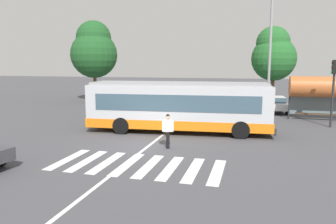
# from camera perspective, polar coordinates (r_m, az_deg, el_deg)

# --- Properties ---
(ground_plane) EXTENTS (160.00, 160.00, 0.00)m
(ground_plane) POSITION_cam_1_polar(r_m,az_deg,el_deg) (16.55, -4.09, -6.04)
(ground_plane) COLOR #47474C
(city_transit_bus) EXTENTS (11.30, 3.45, 3.06)m
(city_transit_bus) POSITION_cam_1_polar(r_m,az_deg,el_deg) (19.62, 1.88, 0.99)
(city_transit_bus) COLOR black
(city_transit_bus) RESTS_ON ground_plane
(pedestrian_crossing_street) EXTENTS (0.56, 0.37, 1.72)m
(pedestrian_crossing_street) POSITION_cam_1_polar(r_m,az_deg,el_deg) (15.91, -0.02, -3.04)
(pedestrian_crossing_street) COLOR black
(pedestrian_crossing_street) RESTS_ON ground_plane
(parked_car_champagne) EXTENTS (2.03, 4.58, 1.35)m
(parked_car_champagne) POSITION_cam_1_polar(r_m,az_deg,el_deg) (32.07, -6.60, 2.39)
(parked_car_champagne) COLOR black
(parked_car_champagne) RESTS_ON ground_plane
(parked_car_charcoal) EXTENTS (1.94, 4.53, 1.35)m
(parked_car_charcoal) POSITION_cam_1_polar(r_m,az_deg,el_deg) (31.02, -1.74, 2.24)
(parked_car_charcoal) COLOR black
(parked_car_charcoal) RESTS_ON ground_plane
(parked_car_red) EXTENTS (1.98, 4.55, 1.35)m
(parked_car_red) POSITION_cam_1_polar(r_m,az_deg,el_deg) (30.34, 2.82, 2.09)
(parked_car_red) COLOR black
(parked_car_red) RESTS_ON ground_plane
(parked_car_silver) EXTENTS (1.90, 4.51, 1.35)m
(parked_car_silver) POSITION_cam_1_polar(r_m,az_deg,el_deg) (29.49, 8.17, 1.83)
(parked_car_silver) COLOR black
(parked_car_silver) RESTS_ON ground_plane
(parked_car_teal) EXTENTS (1.99, 4.56, 1.35)m
(parked_car_teal) POSITION_cam_1_polar(r_m,az_deg,el_deg) (30.07, 13.13, 1.82)
(parked_car_teal) COLOR black
(parked_car_teal) RESTS_ON ground_plane
(parked_car_white) EXTENTS (2.05, 4.59, 1.35)m
(parked_car_white) POSITION_cam_1_polar(r_m,az_deg,el_deg) (29.55, 18.40, 1.49)
(parked_car_white) COLOR black
(parked_car_white) RESTS_ON ground_plane
(traffic_light_far_corner) EXTENTS (0.33, 0.32, 4.41)m
(traffic_light_far_corner) POSITION_cam_1_polar(r_m,az_deg,el_deg) (23.57, 27.27, 4.71)
(traffic_light_far_corner) COLOR #28282B
(traffic_light_far_corner) RESTS_ON ground_plane
(bus_stop_shelter) EXTENTS (4.81, 1.54, 3.25)m
(bus_stop_shelter) POSITION_cam_1_polar(r_m,az_deg,el_deg) (26.34, 25.90, 3.88)
(bus_stop_shelter) COLOR #28282B
(bus_stop_shelter) RESTS_ON ground_plane
(twin_arm_street_lamp) EXTENTS (4.34, 0.32, 9.87)m
(twin_arm_street_lamp) POSITION_cam_1_polar(r_m,az_deg,el_deg) (26.43, 17.71, 12.10)
(twin_arm_street_lamp) COLOR #939399
(twin_arm_street_lamp) RESTS_ON ground_plane
(background_tree_left) EXTENTS (5.19, 5.19, 8.95)m
(background_tree_left) POSITION_cam_1_polar(r_m,az_deg,el_deg) (37.64, -12.98, 10.68)
(background_tree_left) COLOR brown
(background_tree_left) RESTS_ON ground_plane
(background_tree_right) EXTENTS (4.49, 4.49, 7.94)m
(background_tree_right) POSITION_cam_1_polar(r_m,az_deg,el_deg) (34.87, 18.20, 9.71)
(background_tree_right) COLOR brown
(background_tree_right) RESTS_ON ground_plane
(crosswalk_painted_stripes) EXTENTS (6.99, 3.13, 0.01)m
(crosswalk_painted_stripes) POSITION_cam_1_polar(r_m,az_deg,el_deg) (13.57, -5.35, -9.33)
(crosswalk_painted_stripes) COLOR silver
(crosswalk_painted_stripes) RESTS_ON ground_plane
(lane_center_line) EXTENTS (0.16, 24.00, 0.01)m
(lane_center_line) POSITION_cam_1_polar(r_m,az_deg,el_deg) (18.35, -1.56, -4.56)
(lane_center_line) COLOR silver
(lane_center_line) RESTS_ON ground_plane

